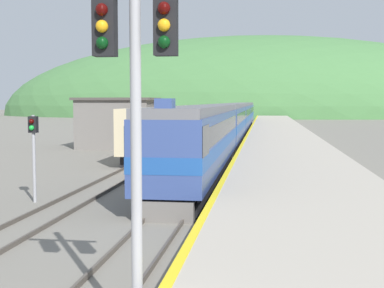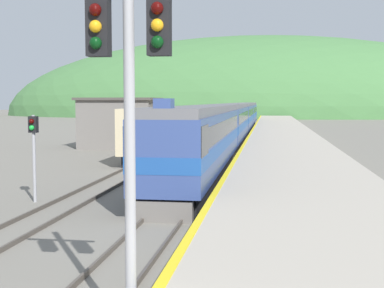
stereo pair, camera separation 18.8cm
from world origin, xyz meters
TOP-DOWN VIEW (x-y plane):
  - track_main at (0.00, 70.00)m, footprint 1.52×180.00m
  - track_siding at (-4.61, 70.00)m, footprint 1.52×180.00m
  - platform at (5.22, 50.00)m, footprint 7.03×140.00m
  - distant_hills at (0.00, 157.00)m, footprint 157.84×71.03m
  - station_shed at (-10.18, 41.69)m, footprint 7.26×5.84m
  - express_train_lead_car at (0.00, 22.13)m, footprint 2.87×22.02m
  - carriage_second at (0.00, 44.05)m, footprint 2.86×19.58m
  - carriage_third at (0.00, 64.51)m, footprint 2.86×19.58m
  - carriage_fourth at (0.00, 84.96)m, footprint 2.86×19.58m
  - siding_train at (-4.61, 41.96)m, footprint 2.90×31.81m
  - signal_mast_main at (1.33, 1.98)m, footprint 2.20×0.42m
  - signal_post_siding at (-6.28, 14.49)m, footprint 0.36×0.42m

SIDE VIEW (x-z plane):
  - distant_hills at x=0.00m, z-range -23.91..23.91m
  - track_main at x=0.00m, z-range 0.00..0.16m
  - track_siding at x=-4.61m, z-range 0.00..0.16m
  - platform at x=5.22m, z-range -0.01..0.99m
  - siding_train at x=-4.61m, z-range 0.06..3.95m
  - carriage_second at x=0.00m, z-range 0.18..4.32m
  - carriage_third at x=0.00m, z-range 0.18..4.32m
  - carriage_fourth at x=0.00m, z-range 0.18..4.32m
  - express_train_lead_car at x=0.00m, z-range 0.01..4.51m
  - station_shed at x=-10.18m, z-range 0.02..4.74m
  - signal_post_siding at x=-6.28m, z-range 0.83..4.63m
  - signal_mast_main at x=1.33m, z-range 1.11..8.32m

